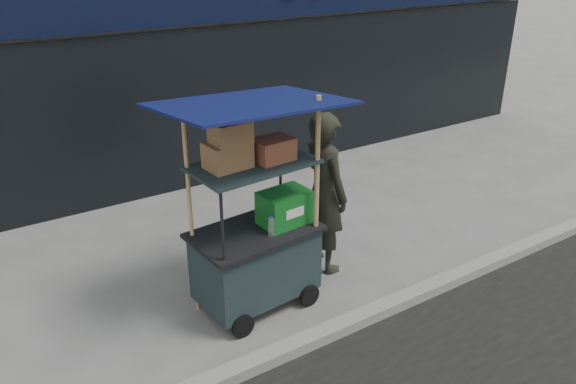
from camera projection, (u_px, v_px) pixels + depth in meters
ground at (309, 329)px, 5.61m from camera, size 80.00×80.00×0.00m
curb at (321, 335)px, 5.43m from camera, size 80.00×0.18×0.12m
vendor_cart at (257, 237)px, 5.68m from camera, size 1.80×1.34×2.29m
vendor_man at (324, 193)px, 6.32m from camera, size 0.46×0.70×1.89m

